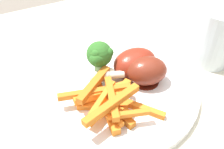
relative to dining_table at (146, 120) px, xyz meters
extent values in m
cube|color=silver|center=(0.00, 0.00, 0.09)|extent=(1.29, 0.70, 0.03)
cylinder|color=white|center=(0.07, -0.01, 0.11)|extent=(0.28, 0.28, 0.01)
cylinder|color=#7F9E5F|center=(0.08, -0.04, 0.13)|extent=(0.02, 0.02, 0.03)
sphere|color=#2F6926|center=(0.08, -0.04, 0.16)|extent=(0.04, 0.04, 0.04)
sphere|color=#2F6926|center=(0.07, -0.03, 0.17)|extent=(0.02, 0.02, 0.02)
sphere|color=#2F6926|center=(0.07, -0.05, 0.16)|extent=(0.01, 0.01, 0.01)
sphere|color=#2F6926|center=(0.09, -0.03, 0.16)|extent=(0.02, 0.02, 0.02)
sphere|color=#2F6926|center=(0.08, -0.03, 0.16)|extent=(0.02, 0.02, 0.02)
sphere|color=#2F6926|center=(0.09, -0.04, 0.17)|extent=(0.01, 0.01, 0.01)
cube|color=orange|center=(0.10, 0.03, 0.12)|extent=(0.03, 0.10, 0.01)
cube|color=orange|center=(0.10, 0.03, 0.12)|extent=(0.06, 0.06, 0.01)
cube|color=orange|center=(0.10, 0.03, 0.13)|extent=(0.09, 0.06, 0.01)
cube|color=orange|center=(0.06, 0.05, 0.12)|extent=(0.06, 0.07, 0.01)
cube|color=#CB6B1E|center=(0.11, 0.00, 0.14)|extent=(0.07, 0.06, 0.01)
cube|color=orange|center=(0.09, 0.04, 0.12)|extent=(0.03, 0.09, 0.01)
cube|color=orange|center=(0.10, 0.05, 0.15)|extent=(0.10, 0.04, 0.01)
cube|color=orange|center=(0.10, 0.01, 0.13)|extent=(0.08, 0.02, 0.01)
cube|color=orange|center=(0.10, 0.03, 0.13)|extent=(0.01, 0.09, 0.01)
cube|color=orange|center=(0.09, 0.04, 0.14)|extent=(0.03, 0.08, 0.01)
cube|color=orange|center=(0.11, 0.01, 0.14)|extent=(0.11, 0.04, 0.01)
cube|color=orange|center=(0.11, 0.03, 0.14)|extent=(0.06, 0.05, 0.01)
cube|color=orange|center=(0.10, 0.03, 0.12)|extent=(0.07, 0.04, 0.01)
cube|color=orange|center=(0.09, 0.07, 0.14)|extent=(0.06, 0.02, 0.01)
cylinder|color=#511910|center=(0.02, 0.01, 0.12)|extent=(0.04, 0.04, 0.00)
ellipsoid|color=maroon|center=(0.02, 0.01, 0.14)|extent=(0.08, 0.07, 0.05)
cylinder|color=beige|center=(0.07, -0.01, 0.14)|extent=(0.03, 0.02, 0.01)
sphere|color=silver|center=(0.08, -0.02, 0.14)|extent=(0.02, 0.02, 0.02)
cylinder|color=#63190F|center=(0.02, -0.02, 0.12)|extent=(0.05, 0.05, 0.00)
ellipsoid|color=maroon|center=(0.02, -0.02, 0.14)|extent=(0.08, 0.05, 0.04)
cylinder|color=beige|center=(0.08, -0.02, 0.14)|extent=(0.03, 0.01, 0.01)
sphere|color=silver|center=(0.10, -0.02, 0.14)|extent=(0.02, 0.02, 0.02)
cylinder|color=silver|center=(-0.13, 0.00, 0.16)|extent=(0.07, 0.07, 0.10)
camera|label=1|loc=(0.21, 0.27, 0.42)|focal=42.92mm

